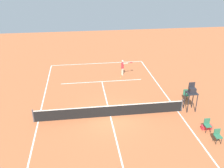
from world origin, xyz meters
name	(u,v)px	position (x,y,z in m)	size (l,w,h in m)	color
ground_plane	(110,116)	(0.00, 0.00, 0.00)	(60.00, 60.00, 0.00)	#B76038
court_lines	(110,116)	(0.00, 0.00, 0.00)	(11.17, 24.44, 0.01)	white
tennis_net	(110,111)	(0.00, 0.00, 0.50)	(11.77, 0.10, 1.07)	#4C4C51
player_serving	(123,66)	(-2.45, -8.15, 1.02)	(1.32, 0.54, 1.71)	beige
tennis_ball	(121,78)	(-2.09, -7.38, 0.03)	(0.07, 0.07, 0.07)	#CCE033
umpire_chair	(192,92)	(-6.56, -0.07, 1.61)	(0.80, 0.80, 2.41)	#232328
courtside_chair_near	(218,135)	(-6.63, 4.13, 0.53)	(0.44, 0.46, 0.95)	#262626
courtside_chair_mid	(186,94)	(-6.96, -1.80, 0.53)	(0.44, 0.46, 0.95)	#262626
courtside_chair_far	(207,124)	(-6.57, 2.86, 0.53)	(0.44, 0.46, 0.95)	#262626
equipment_bag	(207,127)	(-6.67, 2.64, 0.15)	(0.76, 0.32, 0.30)	red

